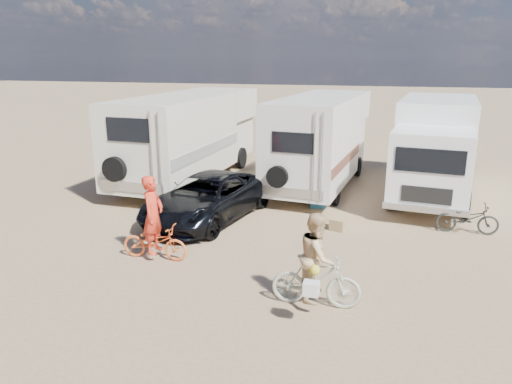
% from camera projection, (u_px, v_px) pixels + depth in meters
% --- Properties ---
extents(ground, '(140.00, 140.00, 0.00)m').
position_uv_depth(ground, '(290.00, 263.00, 11.24)').
color(ground, tan).
rests_on(ground, ground).
extents(rv_main, '(3.16, 7.23, 3.30)m').
position_uv_depth(rv_main, '(320.00, 142.00, 17.49)').
color(rv_main, white).
rests_on(rv_main, ground).
extents(rv_left, '(3.14, 8.50, 3.30)m').
position_uv_depth(rv_left, '(190.00, 138.00, 18.43)').
color(rv_left, white).
rests_on(rv_left, ground).
extents(box_truck, '(3.34, 7.44, 3.27)m').
position_uv_depth(box_truck, '(434.00, 149.00, 16.31)').
color(box_truck, white).
rests_on(box_truck, ground).
extents(dark_suv, '(3.14, 5.14, 1.33)m').
position_uv_depth(dark_suv, '(207.00, 198.00, 14.12)').
color(dark_suv, black).
rests_on(dark_suv, ground).
extents(bike_man, '(1.63, 0.60, 0.85)m').
position_uv_depth(bike_man, '(155.00, 242.00, 11.40)').
color(bike_man, orange).
rests_on(bike_man, ground).
extents(bike_woman, '(1.75, 0.53, 1.04)m').
position_uv_depth(bike_woman, '(316.00, 281.00, 9.20)').
color(bike_woman, '#B2B99E').
rests_on(bike_woman, ground).
extents(rider_man, '(0.46, 0.69, 1.87)m').
position_uv_depth(rider_man, '(154.00, 222.00, 11.26)').
color(rider_man, red).
rests_on(rider_man, ground).
extents(rider_woman, '(0.67, 0.85, 1.72)m').
position_uv_depth(rider_woman, '(317.00, 265.00, 9.11)').
color(rider_woman, '#D9B480').
rests_on(rider_woman, ground).
extents(bike_parked, '(1.63, 0.58, 0.86)m').
position_uv_depth(bike_parked, '(467.00, 218.00, 13.05)').
color(bike_parked, '#242724').
rests_on(bike_parked, ground).
extents(cooler, '(0.58, 0.48, 0.40)m').
position_uv_depth(cooler, '(318.00, 201.00, 15.35)').
color(cooler, '#24607B').
rests_on(cooler, ground).
extents(crate, '(0.49, 0.49, 0.32)m').
position_uv_depth(crate, '(338.00, 224.00, 13.38)').
color(crate, '#9A7C50').
rests_on(crate, ground).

